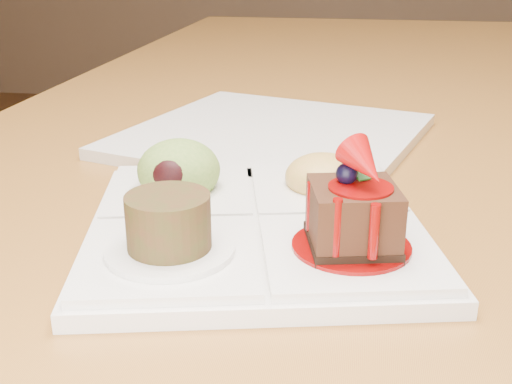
# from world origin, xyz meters

# --- Properties ---
(dining_table) EXTENTS (1.00, 1.80, 0.75)m
(dining_table) POSITION_xyz_m (0.00, 0.00, 0.68)
(dining_table) COLOR olive
(dining_table) RESTS_ON ground
(sampler_plate) EXTENTS (0.28, 0.28, 0.09)m
(sampler_plate) POSITION_xyz_m (-0.12, -0.54, 0.77)
(sampler_plate) COLOR silver
(sampler_plate) RESTS_ON dining_table
(second_plate) EXTENTS (0.35, 0.35, 0.01)m
(second_plate) POSITION_xyz_m (-0.14, -0.30, 0.76)
(second_plate) COLOR silver
(second_plate) RESTS_ON dining_table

